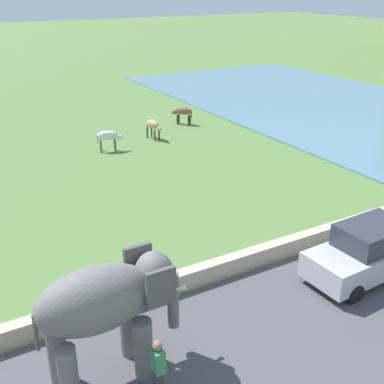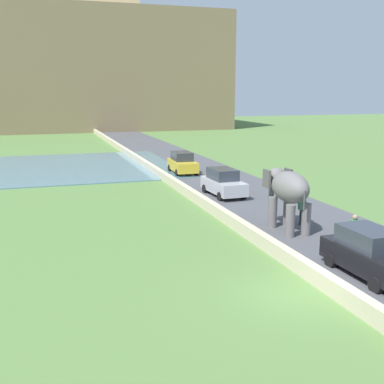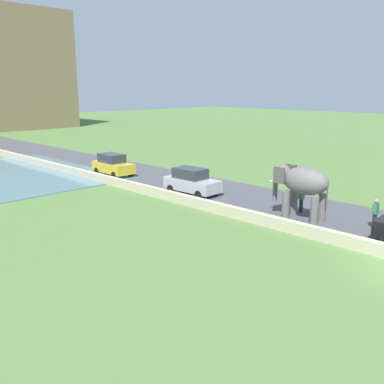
% 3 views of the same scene
% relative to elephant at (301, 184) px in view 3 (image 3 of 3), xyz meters
% --- Properties ---
extents(road_surface, '(7.00, 120.00, 0.06)m').
position_rel_elephant_xyz_m(road_surface, '(1.58, 13.13, -2.01)').
color(road_surface, '#4C4C51').
rests_on(road_surface, ground).
extents(barrier_wall, '(0.40, 110.00, 0.62)m').
position_rel_elephant_xyz_m(barrier_wall, '(-2.22, 11.13, -1.73)').
color(barrier_wall, beige).
rests_on(barrier_wall, ground).
extents(elephant, '(1.41, 3.47, 2.99)m').
position_rel_elephant_xyz_m(elephant, '(0.00, 0.00, 0.00)').
color(elephant, slate).
rests_on(elephant, ground).
extents(person_beside_elephant, '(0.36, 0.22, 1.63)m').
position_rel_elephant_xyz_m(person_beside_elephant, '(1.22, 0.64, -1.16)').
color(person_beside_elephant, '#33333D').
rests_on(person_beside_elephant, ground).
extents(person_trailing, '(0.36, 0.22, 1.63)m').
position_rel_elephant_xyz_m(person_trailing, '(1.21, -3.65, -1.16)').
color(person_trailing, '#33333D').
rests_on(person_trailing, ground).
extents(car_yellow, '(1.90, 4.05, 1.80)m').
position_rel_elephant_xyz_m(car_yellow, '(0.00, 17.73, -1.14)').
color(car_yellow, gold).
rests_on(car_yellow, ground).
extents(car_silver, '(1.91, 4.06, 1.80)m').
position_rel_elephant_xyz_m(car_silver, '(-0.00, 8.44, -1.14)').
color(car_silver, '#B7B7BC').
rests_on(car_silver, ground).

